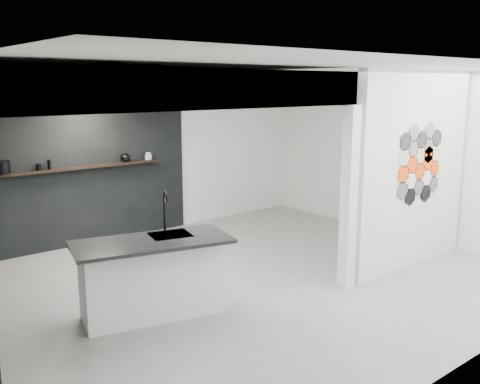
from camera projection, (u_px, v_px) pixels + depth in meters
name	position (u px, v px, depth m)	size (l,w,h in m)	color
floor	(248.00, 280.00, 7.25)	(7.00, 6.00, 0.01)	slate
partition_panel	(413.00, 170.00, 7.60)	(2.45, 0.15, 2.80)	silver
bay_clad_back	(65.00, 176.00, 8.46)	(4.40, 0.04, 2.35)	black
bulkhead	(118.00, 88.00, 6.70)	(4.40, 4.00, 0.40)	silver
corner_column	(349.00, 199.00, 6.77)	(0.16, 0.16, 2.35)	silver
fascia_beam	(209.00, 89.00, 5.24)	(4.40, 0.16, 0.40)	silver
display_shelf	(73.00, 168.00, 8.42)	(3.00, 0.15, 0.04)	black
kitchen_island	(151.00, 276.00, 6.03)	(1.86, 1.16, 1.39)	silver
stockpot	(2.00, 168.00, 7.74)	(0.23, 0.23, 0.19)	black
kettle	(125.00, 158.00, 8.97)	(0.17, 0.17, 0.14)	black
glass_bowl	(148.00, 157.00, 9.25)	(0.12, 0.12, 0.09)	gray
glass_vase	(148.00, 156.00, 9.24)	(0.09, 0.09, 0.13)	gray
bottle_dark	(49.00, 165.00, 8.17)	(0.05, 0.05, 0.15)	black
utensil_cup	(39.00, 167.00, 8.07)	(0.08, 0.08, 0.10)	black
hex_tile_cluster	(420.00, 163.00, 7.54)	(1.04, 0.02, 1.16)	black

